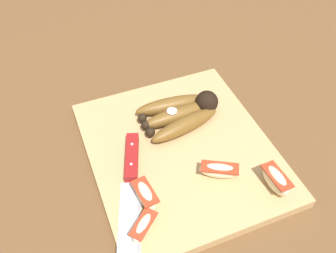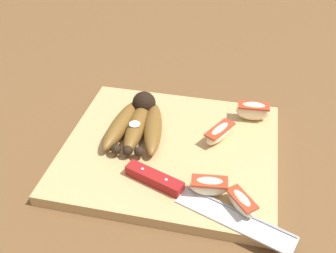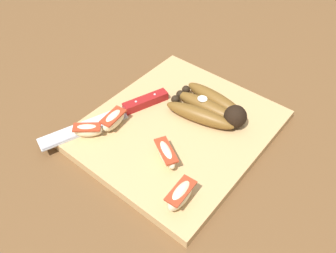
% 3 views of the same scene
% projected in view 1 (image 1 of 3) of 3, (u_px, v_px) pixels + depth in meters
% --- Properties ---
extents(ground_plane, '(6.00, 6.00, 0.00)m').
position_uv_depth(ground_plane, '(185.00, 153.00, 0.71)').
color(ground_plane, brown).
extents(cutting_board, '(0.37, 0.33, 0.02)m').
position_uv_depth(cutting_board, '(179.00, 150.00, 0.70)').
color(cutting_board, tan).
rests_on(cutting_board, ground_plane).
extents(banana_bunch, '(0.11, 0.16, 0.05)m').
position_uv_depth(banana_bunch, '(182.00, 113.00, 0.73)').
color(banana_bunch, black).
rests_on(banana_bunch, cutting_board).
extents(chefs_knife, '(0.27, 0.12, 0.02)m').
position_uv_depth(chefs_knife, '(131.00, 181.00, 0.63)').
color(chefs_knife, silver).
rests_on(chefs_knife, cutting_board).
extents(apple_wedge_near, '(0.07, 0.03, 0.04)m').
position_uv_depth(apple_wedge_near, '(276.00, 180.00, 0.61)').
color(apple_wedge_near, beige).
rests_on(apple_wedge_near, cutting_board).
extents(apple_wedge_middle, '(0.05, 0.06, 0.03)m').
position_uv_depth(apple_wedge_middle, '(144.00, 226.00, 0.56)').
color(apple_wedge_middle, beige).
rests_on(apple_wedge_middle, cutting_board).
extents(apple_wedge_far, '(0.05, 0.07, 0.03)m').
position_uv_depth(apple_wedge_far, '(219.00, 170.00, 0.63)').
color(apple_wedge_far, beige).
rests_on(apple_wedge_far, cutting_board).
extents(apple_wedge_extra, '(0.06, 0.03, 0.03)m').
position_uv_depth(apple_wedge_extra, '(145.00, 195.00, 0.60)').
color(apple_wedge_extra, beige).
rests_on(apple_wedge_extra, cutting_board).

